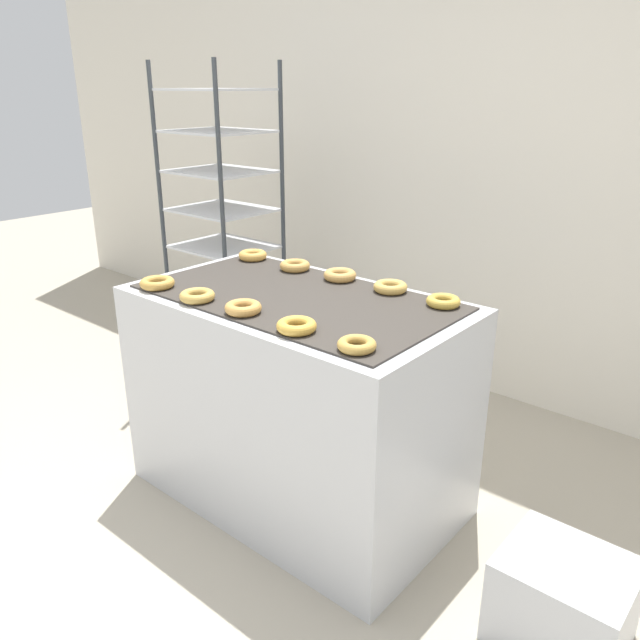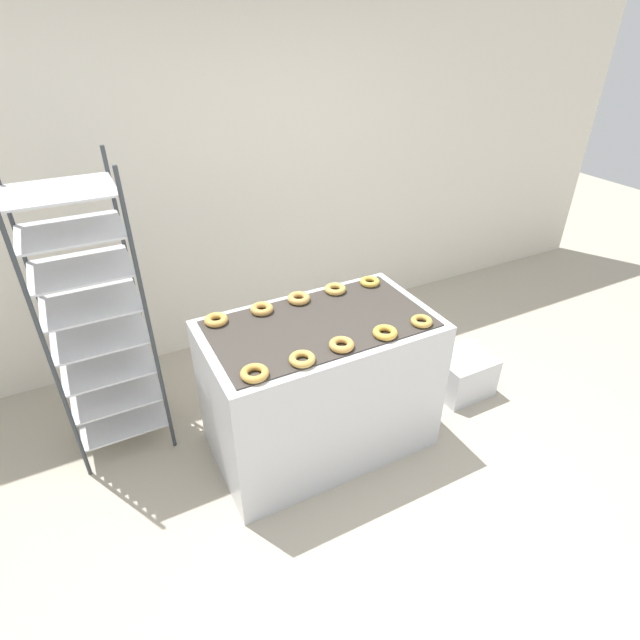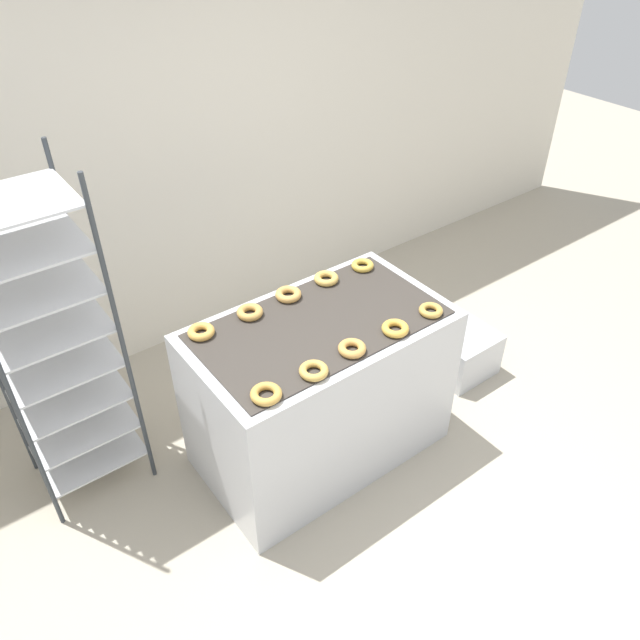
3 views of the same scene
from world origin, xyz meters
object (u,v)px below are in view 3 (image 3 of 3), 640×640
object	(u,v)px
donut_near_rightmost	(431,310)
donut_far_right	(326,278)
donut_near_leftmost	(266,394)
donut_far_rightmost	(362,265)
baking_rack_cart	(53,345)
donut_far_left	(250,312)
donut_far_center	(288,295)
donut_far_leftmost	(201,332)
donut_near_center	(352,348)
fryer_machine	(320,390)
glaze_bin	(463,353)
donut_near_right	(395,328)
donut_near_left	(314,371)

from	to	relation	value
donut_near_rightmost	donut_far_right	distance (m)	0.61
donut_near_leftmost	donut_far_right	distance (m)	0.95
donut_far_rightmost	baking_rack_cart	bearing A→B (deg)	167.64
donut_far_left	donut_far_center	bearing A→B (deg)	3.09
donut_far_left	donut_far_rightmost	world-z (taller)	donut_far_left
donut_near_rightmost	donut_far_leftmost	distance (m)	1.17
baking_rack_cart	donut_near_rightmost	bearing A→B (deg)	-28.78
baking_rack_cart	donut_near_rightmost	distance (m)	1.87
donut_near_rightmost	donut_far_rightmost	xyz separation A→B (m)	(-0.00, 0.54, 0.00)
donut_near_leftmost	donut_far_left	xyz separation A→B (m)	(0.26, 0.55, 0.00)
donut_far_leftmost	donut_far_rightmost	xyz separation A→B (m)	(1.03, -0.00, -0.00)
donut_near_center	fryer_machine	bearing A→B (deg)	87.48
donut_far_left	donut_near_center	bearing A→B (deg)	-66.32
baking_rack_cart	donut_far_leftmost	world-z (taller)	baking_rack_cart
glaze_bin	donut_far_right	bearing A→B (deg)	161.11
donut_near_rightmost	donut_far_center	distance (m)	0.75
donut_far_rightmost	donut_near_center	bearing A→B (deg)	-133.76
donut_near_center	donut_far_right	world-z (taller)	same
donut_far_leftmost	donut_far_center	xyz separation A→B (m)	(0.52, 0.01, 0.00)
donut_near_leftmost	donut_far_leftmost	world-z (taller)	donut_far_leftmost
donut_near_right	donut_far_rightmost	bearing A→B (deg)	65.68
donut_near_center	donut_near_rightmost	world-z (taller)	donut_near_center
donut_far_left	donut_far_right	distance (m)	0.50
fryer_machine	donut_far_rightmost	xyz separation A→B (m)	(0.50, 0.27, 0.48)
glaze_bin	donut_near_right	distance (m)	1.23
baking_rack_cart	donut_near_left	distance (m)	1.27
fryer_machine	glaze_bin	bearing A→B (deg)	-1.39
donut_near_leftmost	donut_far_leftmost	bearing A→B (deg)	91.82
baking_rack_cart	glaze_bin	distance (m)	2.52
glaze_bin	donut_far_rightmost	bearing A→B (deg)	155.87
glaze_bin	donut_far_right	distance (m)	1.25
glaze_bin	donut_near_rightmost	world-z (taller)	donut_near_rightmost
donut_near_right	baking_rack_cart	bearing A→B (deg)	146.94
fryer_machine	baking_rack_cart	size ratio (longest dim) A/B	0.74
fryer_machine	donut_near_left	xyz separation A→B (m)	(-0.25, -0.29, 0.48)
glaze_bin	donut_near_leftmost	size ratio (longest dim) A/B	2.81
donut_near_leftmost	donut_near_rightmost	xyz separation A→B (m)	(1.01, 0.01, -0.00)
baking_rack_cart	donut_far_right	world-z (taller)	baking_rack_cart
glaze_bin	donut_far_leftmost	bearing A→B (deg)	169.85
donut_far_rightmost	donut_far_left	bearing A→B (deg)	-179.90
baking_rack_cart	donut_far_right	bearing A→B (deg)	-13.92
baking_rack_cart	glaze_bin	world-z (taller)	baking_rack_cart
donut_far_center	donut_far_rightmost	bearing A→B (deg)	-1.33
baking_rack_cart	glaze_bin	xyz separation A→B (m)	(2.30, -0.66, -0.77)
donut_near_leftmost	donut_far_rightmost	bearing A→B (deg)	28.73
donut_near_left	donut_far_leftmost	bearing A→B (deg)	116.05
donut_near_left	donut_far_center	xyz separation A→B (m)	(0.24, 0.57, 0.00)
donut_near_right	donut_far_leftmost	world-z (taller)	donut_far_leftmost
fryer_machine	donut_far_leftmost	bearing A→B (deg)	152.33
donut_near_left	donut_far_left	world-z (taller)	donut_far_left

